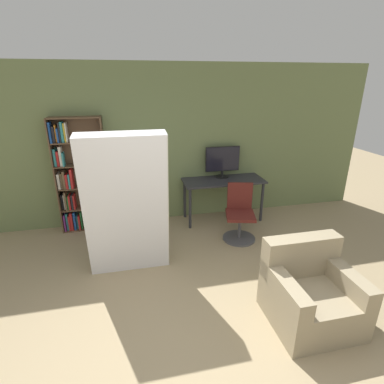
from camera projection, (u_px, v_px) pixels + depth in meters
name	position (u px, v px, depth m)	size (l,w,h in m)	color
wall_back	(153.00, 146.00, 5.14)	(8.00, 0.06, 2.70)	#6B7A4C
desk	(223.00, 185.00, 5.33)	(1.44, 0.58, 0.76)	#2D2D33
monitor	(223.00, 161.00, 5.33)	(0.63, 0.24, 0.56)	black
office_chair	(240.00, 218.00, 4.77)	(0.54, 0.54, 0.90)	#4C4C51
bookshelf	(76.00, 178.00, 4.91)	(0.80, 0.27, 1.89)	brown
mattress_near	(127.00, 206.00, 3.75)	(1.03, 0.45, 1.87)	silver
armchair	(310.00, 293.00, 3.15)	(0.85, 0.80, 0.85)	gray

